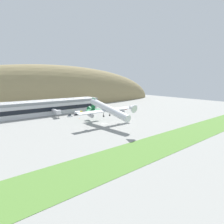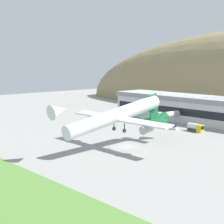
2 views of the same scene
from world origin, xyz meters
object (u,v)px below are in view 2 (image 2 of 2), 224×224
object	(u,v)px
jetway_0	(167,115)
cargo_airplane	(117,116)
traffic_cone_0	(160,133)
terminal_building	(193,107)
fuel_truck	(196,128)
service_car_0	(173,128)

from	to	relation	value
jetway_0	cargo_airplane	bearing A→B (deg)	-69.12
jetway_0	traffic_cone_0	distance (m)	19.46
jetway_0	terminal_building	bearing A→B (deg)	83.91
terminal_building	traffic_cone_0	distance (m)	32.87
cargo_airplane	fuel_truck	distance (m)	39.45
jetway_0	cargo_airplane	world-z (taller)	cargo_airplane
jetway_0	fuel_truck	world-z (taller)	jetway_0
jetway_0	fuel_truck	bearing A→B (deg)	-11.90
traffic_cone_0	jetway_0	bearing A→B (deg)	122.88
jetway_0	fuel_truck	xyz separation A→B (m)	(16.17, -3.41, -2.51)
cargo_airplane	traffic_cone_0	distance (m)	28.16
service_car_0	fuel_truck	xyz separation A→B (m)	(8.29, 2.36, 0.84)
cargo_airplane	traffic_cone_0	xyz separation A→B (m)	(-5.66, 25.97, -9.30)
fuel_truck	cargo_airplane	bearing A→B (deg)	-90.22
terminal_building	jetway_0	bearing A→B (deg)	-96.09
service_car_0	fuel_truck	size ratio (longest dim) A/B	0.60
terminal_building	cargo_airplane	bearing A→B (deg)	-75.83
jetway_0	service_car_0	bearing A→B (deg)	-36.22
terminal_building	fuel_truck	bearing A→B (deg)	-51.80
cargo_airplane	service_car_0	world-z (taller)	cargo_airplane
service_car_0	fuel_truck	distance (m)	8.66
fuel_truck	traffic_cone_0	xyz separation A→B (m)	(-5.80, -12.63, -1.20)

